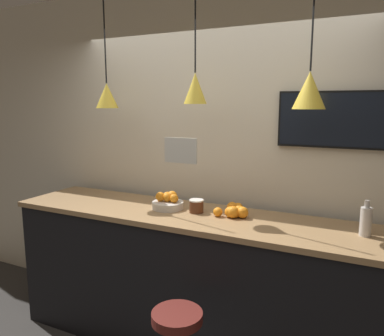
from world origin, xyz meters
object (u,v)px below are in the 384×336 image
(fruit_bowl, at_px, (168,202))
(juice_bottle, at_px, (366,221))
(mounted_tv, at_px, (332,120))
(spread_jar, at_px, (196,206))

(fruit_bowl, xyz_separation_m, juice_bottle, (1.42, -0.00, 0.05))
(mounted_tv, bearing_deg, spread_jar, -158.73)
(juice_bottle, relative_size, spread_jar, 2.09)
(juice_bottle, height_order, mounted_tv, mounted_tv)
(juice_bottle, relative_size, mounted_tv, 0.30)
(juice_bottle, distance_m, mounted_tv, 0.75)
(fruit_bowl, relative_size, mounted_tv, 0.33)
(spread_jar, bearing_deg, fruit_bowl, 179.31)
(juice_bottle, bearing_deg, spread_jar, -180.00)
(juice_bottle, bearing_deg, fruit_bowl, 179.88)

